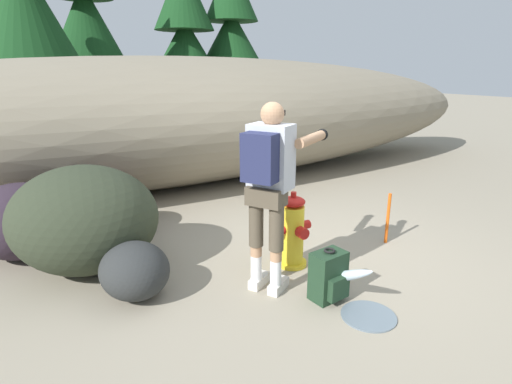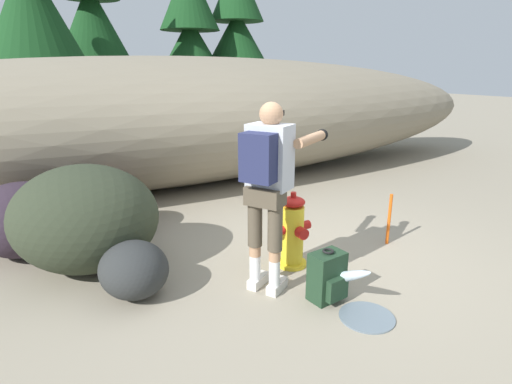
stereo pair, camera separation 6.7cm
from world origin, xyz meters
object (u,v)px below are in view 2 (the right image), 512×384
object	(u,v)px
spare_backpack	(327,277)
boulder_outlier	(134,269)
fire_hydrant	(293,232)
boulder_small	(121,210)
boulder_large	(86,218)
utility_worker	(269,175)
boulder_mid	(24,219)
survey_stake	(389,219)

from	to	relation	value
spare_backpack	boulder_outlier	bearing A→B (deg)	-127.95
fire_hydrant	boulder_small	size ratio (longest dim) A/B	0.92
fire_hydrant	boulder_large	distance (m)	2.07
boulder_small	utility_worker	bearing A→B (deg)	-68.16
spare_backpack	boulder_small	xyz separation A→B (m)	(-1.19, 2.55, 0.05)
fire_hydrant	boulder_mid	distance (m)	2.90
boulder_large	boulder_outlier	world-z (taller)	boulder_large
boulder_small	boulder_outlier	distance (m)	1.66
boulder_small	boulder_outlier	bearing A→B (deg)	-98.64
boulder_mid	boulder_small	size ratio (longest dim) A/B	1.32
utility_worker	boulder_mid	bearing A→B (deg)	103.91
boulder_mid	spare_backpack	bearing A→B (deg)	-46.68
fire_hydrant	boulder_mid	size ratio (longest dim) A/B	0.70
survey_stake	spare_backpack	bearing A→B (deg)	-157.09
fire_hydrant	spare_backpack	bearing A→B (deg)	-98.86
fire_hydrant	boulder_outlier	world-z (taller)	fire_hydrant
utility_worker	boulder_outlier	bearing A→B (deg)	125.91
boulder_large	survey_stake	bearing A→B (deg)	-19.48
fire_hydrant	boulder_outlier	size ratio (longest dim) A/B	1.19
fire_hydrant	boulder_small	xyz separation A→B (m)	(-1.30, 1.87, -0.10)
boulder_large	utility_worker	bearing A→B (deg)	-42.37
fire_hydrant	boulder_large	bearing A→B (deg)	151.42
boulder_small	survey_stake	distance (m)	3.24
survey_stake	fire_hydrant	bearing A→B (deg)	175.31
spare_backpack	survey_stake	size ratio (longest dim) A/B	0.78
spare_backpack	boulder_large	distance (m)	2.41
spare_backpack	boulder_large	xyz separation A→B (m)	(-1.70, 1.67, 0.32)
boulder_large	boulder_mid	bearing A→B (deg)	127.50
boulder_small	fire_hydrant	bearing A→B (deg)	-55.20
boulder_large	fire_hydrant	bearing A→B (deg)	-28.58
boulder_small	boulder_outlier	xyz separation A→B (m)	(-0.25, -1.64, -0.01)
boulder_mid	boulder_outlier	xyz separation A→B (m)	(0.81, -1.47, -0.15)
boulder_outlier	fire_hydrant	bearing A→B (deg)	-8.28
fire_hydrant	spare_backpack	xyz separation A→B (m)	(-0.11, -0.69, -0.15)
utility_worker	fire_hydrant	bearing A→B (deg)	-0.40
fire_hydrant	boulder_small	distance (m)	2.28
spare_backpack	boulder_small	world-z (taller)	boulder_small
utility_worker	boulder_small	bearing A→B (deg)	81.43
boulder_outlier	boulder_large	bearing A→B (deg)	108.97
fire_hydrant	boulder_large	size ratio (longest dim) A/B	0.55
boulder_mid	survey_stake	size ratio (longest dim) A/B	1.87
boulder_outlier	survey_stake	xyz separation A→B (m)	(2.82, -0.33, 0.05)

